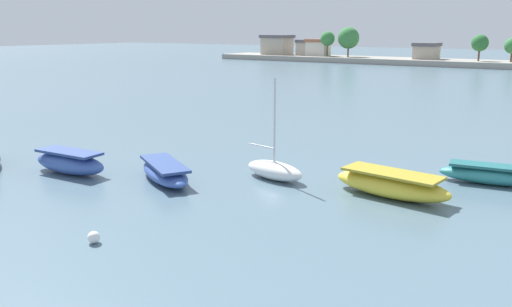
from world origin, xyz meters
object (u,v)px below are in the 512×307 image
moored_boat_3 (165,172)px  moored_boat_6 (491,175)px  moored_boat_5 (391,185)px  moored_boat_4 (274,170)px  mooring_buoy_1 (94,237)px  moored_boat_2 (70,163)px  mooring_buoy_0 (175,164)px

moored_boat_3 → moored_boat_6: bearing=61.8°
moored_boat_5 → moored_boat_4: bearing=-168.6°
moored_boat_6 → mooring_buoy_1: 18.14m
moored_boat_2 → mooring_buoy_0: size_ratio=16.92×
moored_boat_5 → moored_boat_2: bearing=-153.7°
moored_boat_2 → moored_boat_6: bearing=24.9°
moored_boat_5 → moored_boat_6: 5.54m
moored_boat_4 → moored_boat_5: size_ratio=0.90×
moored_boat_6 → mooring_buoy_0: size_ratio=17.61×
mooring_buoy_1 → moored_boat_2: bearing=147.6°
moored_boat_2 → moored_boat_6: (18.10, 10.00, -0.12)m
moored_boat_3 → moored_boat_4: size_ratio=1.05×
moored_boat_3 → moored_boat_5: 10.65m
moored_boat_3 → mooring_buoy_0: (-1.44, 2.31, -0.30)m
moored_boat_3 → moored_boat_4: bearing=66.7°
moored_boat_6 → mooring_buoy_0: moored_boat_6 is taller
moored_boat_5 → mooring_buoy_1: size_ratio=12.75×
moored_boat_6 → moored_boat_5: bearing=-134.9°
moored_boat_2 → moored_boat_3: size_ratio=0.89×
moored_boat_3 → moored_boat_6: (13.20, 8.24, 0.01)m
moored_boat_3 → moored_boat_5: size_ratio=0.95×
moored_boat_5 → moored_boat_6: (3.23, 4.51, -0.09)m
moored_boat_5 → mooring_buoy_1: moored_boat_5 is taller
moored_boat_3 → moored_boat_6: size_ratio=1.07×
moored_boat_3 → mooring_buoy_1: bearing=-34.5°
moored_boat_2 → moored_boat_3: 5.21m
moored_boat_2 → moored_boat_3: bearing=15.7°
moored_boat_2 → moored_boat_4: bearing=24.4°
moored_boat_3 → moored_boat_2: bearing=-130.5°
moored_boat_5 → mooring_buoy_1: 12.61m
moored_boat_4 → mooring_buoy_0: (-5.70, -0.89, -0.33)m
moored_boat_4 → mooring_buoy_1: (-0.90, -10.19, -0.25)m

